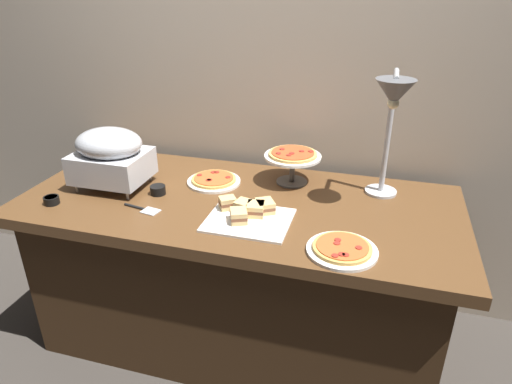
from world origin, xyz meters
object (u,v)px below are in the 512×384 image
chafing_dish (110,155)px  serving_spatula (143,209)px  heat_lamp (393,107)px  sauce_cup_far (51,200)px  sandwich_platter (248,214)px  sauce_cup_near (158,190)px  pizza_plate_raised_stand (293,158)px  pizza_plate_front (214,180)px  pizza_plate_center (342,249)px

chafing_dish → serving_spatula: chafing_dish is taller
heat_lamp → sauce_cup_far: 1.46m
chafing_dish → serving_spatula: size_ratio=1.85×
sandwich_platter → sauce_cup_near: 0.46m
pizza_plate_raised_stand → sauce_cup_far: pizza_plate_raised_stand is taller
sauce_cup_near → pizza_plate_raised_stand: bearing=27.6°
sauce_cup_far → pizza_plate_front: bearing=33.7°
sauce_cup_near → serving_spatula: (0.01, -0.15, -0.02)m
pizza_plate_center → sauce_cup_near: (-0.84, 0.25, 0.01)m
pizza_plate_raised_stand → sauce_cup_near: size_ratio=3.84×
pizza_plate_center → sandwich_platter: bearing=159.8°
pizza_plate_front → serving_spatula: (-0.19, -0.34, -0.01)m
heat_lamp → pizza_plate_center: (-0.11, -0.39, -0.42)m
chafing_dish → pizza_plate_front: size_ratio=1.28×
pizza_plate_center → serving_spatula: size_ratio=1.46×
sandwich_platter → serving_spatula: sandwich_platter is taller
sandwich_platter → serving_spatula: 0.45m
sandwich_platter → sauce_cup_far: bearing=-172.7°
pizza_plate_front → sandwich_platter: (0.26, -0.29, 0.01)m
chafing_dish → serving_spatula: (0.24, -0.17, -0.15)m
sandwich_platter → sauce_cup_near: (-0.45, 0.10, -0.00)m
chafing_dish → pizza_plate_raised_stand: bearing=18.8°
chafing_dish → sauce_cup_far: 0.31m
chafing_dish → sauce_cup_near: 0.27m
pizza_plate_center → chafing_dish: bearing=166.0°
sauce_cup_near → sauce_cup_far: (-0.39, -0.21, -0.00)m
heat_lamp → pizza_plate_raised_stand: bearing=160.9°
pizza_plate_center → serving_spatula: 0.84m
sauce_cup_far → serving_spatula: sauce_cup_far is taller
pizza_plate_front → serving_spatula: size_ratio=1.44×
pizza_plate_center → serving_spatula: (-0.84, 0.09, -0.01)m
sauce_cup_far → chafing_dish: bearing=55.4°
heat_lamp → pizza_plate_raised_stand: 0.53m
chafing_dish → sauce_cup_near: (0.23, -0.02, -0.13)m
pizza_plate_raised_stand → sauce_cup_far: size_ratio=4.06×
chafing_dish → sauce_cup_far: bearing=-124.6°
sandwich_platter → serving_spatula: (-0.45, -0.05, -0.02)m
sandwich_platter → sauce_cup_near: sandwich_platter is taller
sauce_cup_far → sandwich_platter: bearing=7.3°
chafing_dish → pizza_plate_front: chafing_dish is taller
pizza_plate_front → serving_spatula: bearing=-119.5°
pizza_plate_front → pizza_plate_raised_stand: 0.38m
pizza_plate_raised_stand → sauce_cup_far: bearing=-152.1°
sauce_cup_near → sandwich_platter: bearing=-12.9°
serving_spatula → pizza_plate_center: bearing=-6.4°
chafing_dish → sandwich_platter: chafing_dish is taller
serving_spatula → sandwich_platter: bearing=6.4°
heat_lamp → sandwich_platter: 0.70m
pizza_plate_center → sauce_cup_far: bearing=178.4°
sauce_cup_far → serving_spatula: (0.40, 0.06, -0.02)m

